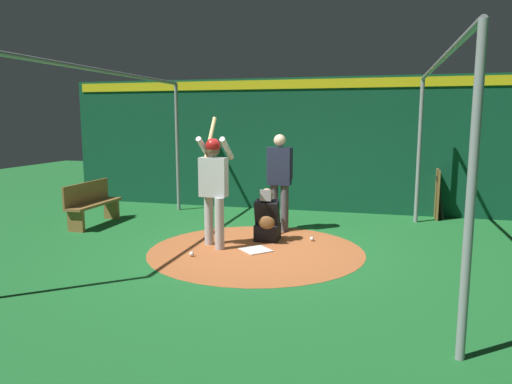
# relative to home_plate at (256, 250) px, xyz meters

# --- Properties ---
(ground_plane) EXTENTS (27.10, 27.10, 0.00)m
(ground_plane) POSITION_rel_home_plate_xyz_m (0.00, 0.00, -0.01)
(ground_plane) COLOR #1E6B2D
(dirt_circle) EXTENTS (3.44, 3.44, 0.01)m
(dirt_circle) POSITION_rel_home_plate_xyz_m (0.00, 0.00, -0.01)
(dirt_circle) COLOR #B76033
(dirt_circle) RESTS_ON ground
(home_plate) EXTENTS (0.59, 0.59, 0.01)m
(home_plate) POSITION_rel_home_plate_xyz_m (0.00, 0.00, 0.00)
(home_plate) COLOR white
(home_plate) RESTS_ON dirt_circle
(batter) EXTENTS (0.68, 0.49, 2.12)m
(batter) POSITION_rel_home_plate_xyz_m (-0.06, -0.73, 1.07)
(batter) COLOR #B3B3B7
(batter) RESTS_ON ground
(catcher) EXTENTS (0.58, 0.40, 0.92)m
(catcher) POSITION_rel_home_plate_xyz_m (-0.65, 0.03, 0.34)
(catcher) COLOR black
(catcher) RESTS_ON ground
(umpire) EXTENTS (0.23, 0.49, 1.81)m
(umpire) POSITION_rel_home_plate_xyz_m (-1.42, 0.08, 1.01)
(umpire) COLOR #4C4C51
(umpire) RESTS_ON ground
(back_wall) EXTENTS (0.23, 11.10, 3.00)m
(back_wall) POSITION_rel_home_plate_xyz_m (-3.63, 0.00, 1.50)
(back_wall) COLOR #0F472D
(back_wall) RESTS_ON ground
(cage_frame) EXTENTS (5.84, 5.30, 2.90)m
(cage_frame) POSITION_rel_home_plate_xyz_m (0.00, 0.00, 2.04)
(cage_frame) COLOR gray
(cage_frame) RESTS_ON ground
(bat_rack) EXTENTS (0.58, 0.20, 1.05)m
(bat_rack) POSITION_rel_home_plate_xyz_m (-3.39, 3.07, 0.49)
(bat_rack) COLOR olive
(bat_rack) RESTS_ON ground
(bench) EXTENTS (1.45, 0.36, 0.85)m
(bench) POSITION_rel_home_plate_xyz_m (-0.98, -3.62, 0.42)
(bench) COLOR olive
(bench) RESTS_ON ground
(baseball_0) EXTENTS (0.07, 0.07, 0.07)m
(baseball_0) POSITION_rel_home_plate_xyz_m (-0.81, 0.78, 0.03)
(baseball_0) COLOR white
(baseball_0) RESTS_ON dirt_circle
(baseball_1) EXTENTS (0.07, 0.07, 0.07)m
(baseball_1) POSITION_rel_home_plate_xyz_m (0.58, -0.87, 0.03)
(baseball_1) COLOR white
(baseball_1) RESTS_ON dirt_circle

